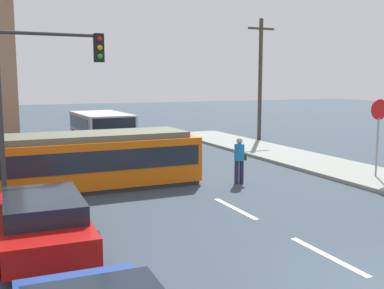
# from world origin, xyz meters

# --- Properties ---
(ground_plane) EXTENTS (120.00, 120.00, 0.00)m
(ground_plane) POSITION_xyz_m (0.00, 10.00, 0.00)
(ground_plane) COLOR #35434F
(lane_stripe_1) EXTENTS (0.16, 2.40, 0.01)m
(lane_stripe_1) POSITION_xyz_m (0.00, 2.00, 0.01)
(lane_stripe_1) COLOR silver
(lane_stripe_1) RESTS_ON ground
(lane_stripe_2) EXTENTS (0.16, 2.40, 0.01)m
(lane_stripe_2) POSITION_xyz_m (0.00, 6.00, 0.01)
(lane_stripe_2) COLOR silver
(lane_stripe_2) RESTS_ON ground
(lane_stripe_3) EXTENTS (0.16, 2.40, 0.01)m
(lane_stripe_3) POSITION_xyz_m (0.00, 16.42, 0.01)
(lane_stripe_3) COLOR silver
(lane_stripe_3) RESTS_ON ground
(lane_stripe_4) EXTENTS (0.16, 2.40, 0.01)m
(lane_stripe_4) POSITION_xyz_m (0.00, 22.42, 0.01)
(lane_stripe_4) COLOR silver
(lane_stripe_4) RESTS_ON ground
(streetcar_tram) EXTENTS (7.43, 2.60, 1.90)m
(streetcar_tram) POSITION_xyz_m (-3.26, 10.42, 0.98)
(streetcar_tram) COLOR #DD600D
(streetcar_tram) RESTS_ON ground
(city_bus) EXTENTS (2.68, 5.19, 1.91)m
(city_bus) POSITION_xyz_m (-0.66, 19.98, 1.09)
(city_bus) COLOR #B7B1AE
(city_bus) RESTS_ON ground
(pedestrian_crossing) EXTENTS (0.51, 0.36, 1.67)m
(pedestrian_crossing) POSITION_xyz_m (1.77, 8.85, 0.94)
(pedestrian_crossing) COLOR #272540
(pedestrian_crossing) RESTS_ON ground
(parked_sedan_mid) EXTENTS (2.07, 4.61, 1.19)m
(parked_sedan_mid) POSITION_xyz_m (-5.43, 5.04, 0.62)
(parked_sedan_mid) COLOR #AC0F0C
(parked_sedan_mid) RESTS_ON ground
(parked_sedan_far) EXTENTS (2.09, 4.53, 1.19)m
(parked_sedan_far) POSITION_xyz_m (-5.04, 14.39, 0.63)
(parked_sedan_far) COLOR black
(parked_sedan_far) RESTS_ON ground
(stop_sign) EXTENTS (0.76, 0.07, 2.88)m
(stop_sign) POSITION_xyz_m (6.79, 7.33, 2.19)
(stop_sign) COLOR gray
(stop_sign) RESTS_ON sidewalk_curb_right
(traffic_light_mast) EXTENTS (3.03, 0.33, 5.21)m
(traffic_light_mast) POSITION_xyz_m (-4.93, 8.54, 3.66)
(traffic_light_mast) COLOR #333333
(traffic_light_mast) RESTS_ON ground
(utility_pole_mid) EXTENTS (1.80, 0.24, 7.45)m
(utility_pole_mid) POSITION_xyz_m (9.13, 19.21, 3.90)
(utility_pole_mid) COLOR #4B3C2C
(utility_pole_mid) RESTS_ON ground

